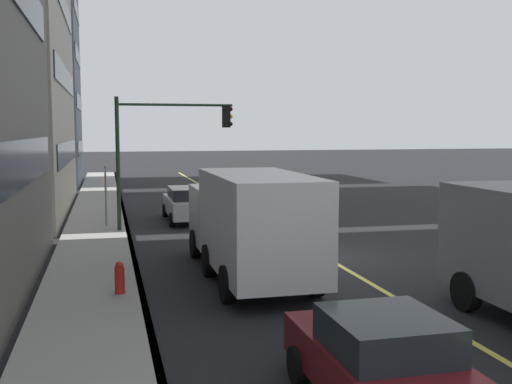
{
  "coord_description": "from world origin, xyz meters",
  "views": [
    {
      "loc": [
        -18.39,
        6.81,
        4.11
      ],
      "look_at": [
        0.16,
        2.19,
        2.14
      ],
      "focal_mm": 42.32,
      "sensor_mm": 36.0,
      "label": 1
    }
  ],
  "objects_px": {
    "car_silver": "(189,203)",
    "street_sign_post": "(106,192)",
    "fire_hydrant": "(120,281)",
    "car_maroon": "(385,366)",
    "truck_white": "(251,221)",
    "traffic_light_mast": "(165,139)"
  },
  "relations": [
    {
      "from": "traffic_light_mast",
      "to": "street_sign_post",
      "type": "distance_m",
      "value": 3.48
    },
    {
      "from": "traffic_light_mast",
      "to": "car_maroon",
      "type": "bearing_deg",
      "value": -174.87
    },
    {
      "from": "car_maroon",
      "to": "truck_white",
      "type": "distance_m",
      "value": 8.51
    },
    {
      "from": "truck_white",
      "to": "car_silver",
      "type": "bearing_deg",
      "value": 1.35
    },
    {
      "from": "car_silver",
      "to": "truck_white",
      "type": "bearing_deg",
      "value": -178.65
    },
    {
      "from": "car_maroon",
      "to": "truck_white",
      "type": "xyz_separation_m",
      "value": [
        8.47,
        -0.05,
        0.85
      ]
    },
    {
      "from": "truck_white",
      "to": "traffic_light_mast",
      "type": "distance_m",
      "value": 8.65
    },
    {
      "from": "car_maroon",
      "to": "street_sign_post",
      "type": "distance_m",
      "value": 18.44
    },
    {
      "from": "truck_white",
      "to": "traffic_light_mast",
      "type": "bearing_deg",
      "value": 10.64
    },
    {
      "from": "car_silver",
      "to": "street_sign_post",
      "type": "relative_size",
      "value": 1.78
    },
    {
      "from": "truck_white",
      "to": "fire_hydrant",
      "type": "xyz_separation_m",
      "value": [
        -1.38,
        3.6,
        -1.13
      ]
    },
    {
      "from": "car_maroon",
      "to": "car_silver",
      "type": "distance_m",
      "value": 19.39
    },
    {
      "from": "car_maroon",
      "to": "car_silver",
      "type": "height_order",
      "value": "car_silver"
    },
    {
      "from": "fire_hydrant",
      "to": "car_maroon",
      "type": "bearing_deg",
      "value": -153.4
    },
    {
      "from": "car_maroon",
      "to": "street_sign_post",
      "type": "xyz_separation_m",
      "value": [
        18.01,
        3.86,
        0.81
      ]
    },
    {
      "from": "car_maroon",
      "to": "fire_hydrant",
      "type": "distance_m",
      "value": 7.94
    },
    {
      "from": "car_silver",
      "to": "truck_white",
      "type": "height_order",
      "value": "truck_white"
    },
    {
      "from": "car_maroon",
      "to": "traffic_light_mast",
      "type": "height_order",
      "value": "traffic_light_mast"
    },
    {
      "from": "car_maroon",
      "to": "truck_white",
      "type": "relative_size",
      "value": 0.56
    },
    {
      "from": "car_maroon",
      "to": "fire_hydrant",
      "type": "bearing_deg",
      "value": 26.6
    },
    {
      "from": "car_maroon",
      "to": "fire_hydrant",
      "type": "relative_size",
      "value": 4.57
    },
    {
      "from": "car_silver",
      "to": "street_sign_post",
      "type": "xyz_separation_m",
      "value": [
        -1.38,
        3.65,
        0.74
      ]
    }
  ]
}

